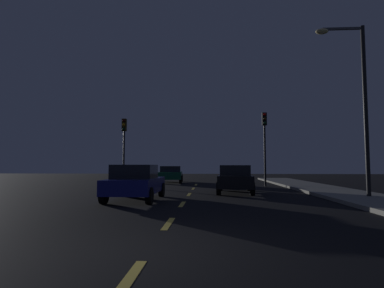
{
  "coord_description": "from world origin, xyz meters",
  "views": [
    {
      "loc": [
        1.04,
        -5.08,
        1.46
      ],
      "look_at": [
        -0.06,
        13.69,
        2.77
      ],
      "focal_mm": 28.48,
      "sensor_mm": 36.0,
      "label": 1
    }
  ],
  "objects_px": {
    "traffic_signal_left": "(124,139)",
    "street_lamp_right": "(357,94)",
    "car_stopped_ahead": "(235,179)",
    "car_oncoming_far": "(171,174)",
    "traffic_signal_right": "(265,135)",
    "car_adjacent_lane": "(136,182)"
  },
  "relations": [
    {
      "from": "street_lamp_right",
      "to": "car_adjacent_lane",
      "type": "bearing_deg",
      "value": -175.28
    },
    {
      "from": "car_stopped_ahead",
      "to": "car_oncoming_far",
      "type": "height_order",
      "value": "car_stopped_ahead"
    },
    {
      "from": "car_oncoming_far",
      "to": "traffic_signal_right",
      "type": "bearing_deg",
      "value": -31.3
    },
    {
      "from": "traffic_signal_right",
      "to": "car_stopped_ahead",
      "type": "xyz_separation_m",
      "value": [
        -2.5,
        -5.04,
        -2.84
      ]
    },
    {
      "from": "car_oncoming_far",
      "to": "car_adjacent_lane",
      "type": "bearing_deg",
      "value": -89.13
    },
    {
      "from": "traffic_signal_left",
      "to": "street_lamp_right",
      "type": "relative_size",
      "value": 0.63
    },
    {
      "from": "car_adjacent_lane",
      "to": "street_lamp_right",
      "type": "xyz_separation_m",
      "value": [
        9.56,
        0.79,
        3.82
      ]
    },
    {
      "from": "traffic_signal_right",
      "to": "street_lamp_right",
      "type": "relative_size",
      "value": 0.68
    },
    {
      "from": "car_stopped_ahead",
      "to": "car_adjacent_lane",
      "type": "relative_size",
      "value": 1.03
    },
    {
      "from": "traffic_signal_right",
      "to": "street_lamp_right",
      "type": "distance_m",
      "value": 8.36
    },
    {
      "from": "traffic_signal_right",
      "to": "car_stopped_ahead",
      "type": "bearing_deg",
      "value": -116.36
    },
    {
      "from": "car_oncoming_far",
      "to": "street_lamp_right",
      "type": "distance_m",
      "value": 16.11
    },
    {
      "from": "street_lamp_right",
      "to": "traffic_signal_left",
      "type": "bearing_deg",
      "value": 147.92
    },
    {
      "from": "car_stopped_ahead",
      "to": "car_oncoming_far",
      "type": "relative_size",
      "value": 0.96
    },
    {
      "from": "car_stopped_ahead",
      "to": "car_adjacent_lane",
      "type": "xyz_separation_m",
      "value": [
        -4.45,
        -3.63,
        0.0
      ]
    },
    {
      "from": "car_stopped_ahead",
      "to": "car_adjacent_lane",
      "type": "distance_m",
      "value": 5.74
    },
    {
      "from": "traffic_signal_right",
      "to": "car_adjacent_lane",
      "type": "relative_size",
      "value": 1.31
    },
    {
      "from": "car_adjacent_lane",
      "to": "traffic_signal_right",
      "type": "bearing_deg",
      "value": 51.31
    },
    {
      "from": "traffic_signal_left",
      "to": "car_adjacent_lane",
      "type": "xyz_separation_m",
      "value": [
        3.01,
        -8.67,
        -2.62
      ]
    },
    {
      "from": "car_stopped_ahead",
      "to": "car_oncoming_far",
      "type": "distance_m",
      "value": 10.47
    },
    {
      "from": "traffic_signal_right",
      "to": "car_stopped_ahead",
      "type": "height_order",
      "value": "traffic_signal_right"
    },
    {
      "from": "traffic_signal_left",
      "to": "street_lamp_right",
      "type": "xyz_separation_m",
      "value": [
        12.57,
        -7.88,
        1.2
      ]
    }
  ]
}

